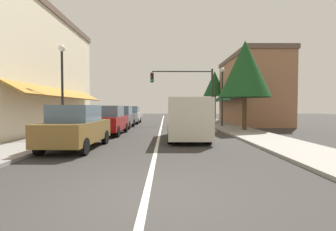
{
  "coord_description": "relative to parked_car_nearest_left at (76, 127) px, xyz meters",
  "views": [
    {
      "loc": [
        0.38,
        -4.49,
        1.7
      ],
      "look_at": [
        0.54,
        12.49,
        1.11
      ],
      "focal_mm": 26.43,
      "sensor_mm": 36.0,
      "label": 1
    }
  ],
  "objects": [
    {
      "name": "parked_car_second_left",
      "position": [
        0.13,
        5.16,
        0.0
      ],
      "size": [
        1.82,
        4.12,
        1.77
      ],
      "rotation": [
        0.0,
        0.0,
        -0.01
      ],
      "color": "maroon",
      "rests_on": "ground"
    },
    {
      "name": "street_lamp_left_near",
      "position": [
        -1.85,
        3.15,
        2.44
      ],
      "size": [
        0.36,
        0.36,
        4.95
      ],
      "color": "black",
      "rests_on": "ground"
    },
    {
      "name": "street_lamp_right_mid",
      "position": [
        8.21,
        10.14,
        2.41
      ],
      "size": [
        0.36,
        0.36,
        4.89
      ],
      "color": "black",
      "rests_on": "ground"
    },
    {
      "name": "storefront_right_block",
      "position": [
        12.03,
        14.53,
        2.47
      ],
      "size": [
        5.34,
        10.2,
        6.69
      ],
      "color": "#9E6B4C",
      "rests_on": "ground"
    },
    {
      "name": "parked_car_far_left",
      "position": [
        0.07,
        15.3,
        0.0
      ],
      "size": [
        1.81,
        4.12,
        1.77
      ],
      "rotation": [
        0.0,
        0.0,
        0.01
      ],
      "color": "#B7BABF",
      "rests_on": "ground"
    },
    {
      "name": "lane_center_stripe",
      "position": [
        3.23,
        12.53,
        -0.88
      ],
      "size": [
        0.14,
        52.0,
        0.01
      ],
      "primitive_type": "cube",
      "color": "silver",
      "rests_on": "ground"
    },
    {
      "name": "van_in_lane",
      "position": [
        4.72,
        2.88,
        0.27
      ],
      "size": [
        2.05,
        5.2,
        2.12
      ],
      "rotation": [
        0.0,
        0.0,
        -0.01
      ],
      "color": "beige",
      "rests_on": "ground"
    },
    {
      "name": "tree_right_near",
      "position": [
        9.05,
        7.04,
        3.41
      ],
      "size": [
        3.54,
        3.54,
        6.25
      ],
      "color": "#4C331E",
      "rests_on": "ground"
    },
    {
      "name": "sidewalk_left",
      "position": [
        -2.27,
        12.53,
        -0.82
      ],
      "size": [
        2.6,
        56.0,
        0.12
      ],
      "primitive_type": "cube",
      "color": "gray",
      "rests_on": "ground"
    },
    {
      "name": "traffic_signal_mast_arm",
      "position": [
        5.87,
        13.51,
        2.82
      ],
      "size": [
        5.94,
        0.5,
        5.31
      ],
      "color": "#333333",
      "rests_on": "ground"
    },
    {
      "name": "parked_car_nearest_left",
      "position": [
        0.0,
        0.0,
        0.0
      ],
      "size": [
        1.86,
        4.14,
        1.77
      ],
      "rotation": [
        0.0,
        0.0,
        -0.02
      ],
      "color": "brown",
      "rests_on": "ground"
    },
    {
      "name": "parked_car_third_left",
      "position": [
        0.02,
        9.95,
        0.0
      ],
      "size": [
        1.8,
        4.11,
        1.77
      ],
      "rotation": [
        0.0,
        0.0,
        -0.0
      ],
      "color": "#4C5156",
      "rests_on": "ground"
    },
    {
      "name": "sidewalk_right",
      "position": [
        8.73,
        12.53,
        -0.82
      ],
      "size": [
        2.6,
        56.0,
        0.12
      ],
      "primitive_type": "cube",
      "color": "gray",
      "rests_on": "ground"
    },
    {
      "name": "tree_right_far",
      "position": [
        9.52,
        19.81,
        3.59
      ],
      "size": [
        2.7,
        2.7,
        6.0
      ],
      "color": "#4C331E",
      "rests_on": "ground"
    },
    {
      "name": "storefront_left_block",
      "position": [
        -6.4,
        6.53,
        3.17
      ],
      "size": [
        6.97,
        14.2,
        8.1
      ],
      "color": "beige",
      "rests_on": "ground"
    },
    {
      "name": "ground_plane",
      "position": [
        3.23,
        12.53,
        -0.88
      ],
      "size": [
        80.0,
        80.0,
        0.0
      ],
      "primitive_type": "plane",
      "color": "#33302D"
    }
  ]
}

